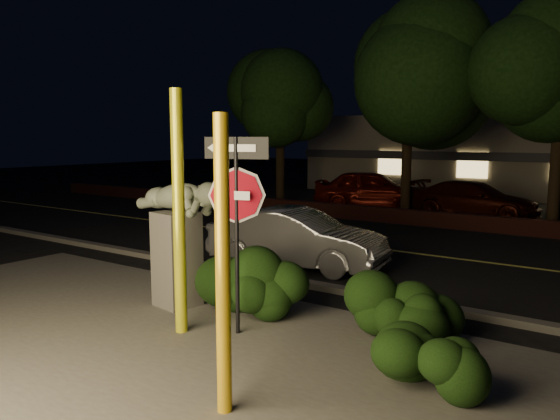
% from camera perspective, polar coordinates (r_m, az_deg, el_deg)
% --- Properties ---
extents(ground, '(90.00, 90.00, 0.00)m').
position_cam_1_polar(ground, '(16.92, 16.71, -2.53)').
color(ground, black).
rests_on(ground, ground).
extents(patio, '(14.00, 6.00, 0.02)m').
position_cam_1_polar(patio, '(7.63, -11.10, -14.76)').
color(patio, '#4C4944').
rests_on(patio, ground).
extents(road, '(80.00, 8.00, 0.01)m').
position_cam_1_polar(road, '(14.15, 12.89, -4.34)').
color(road, black).
rests_on(road, ground).
extents(lane_marking, '(80.00, 0.12, 0.00)m').
position_cam_1_polar(lane_marking, '(14.14, 12.89, -4.29)').
color(lane_marking, '#D2CF54').
rests_on(lane_marking, road).
extents(curb, '(80.00, 0.25, 0.12)m').
position_cam_1_polar(curb, '(10.54, 4.43, -8.00)').
color(curb, '#4C4944').
rests_on(curb, ground).
extents(brick_wall, '(40.00, 0.35, 0.50)m').
position_cam_1_polar(brick_wall, '(18.11, 18.02, -1.13)').
color(brick_wall, '#3F1914').
rests_on(brick_wall, ground).
extents(parking_lot, '(40.00, 12.00, 0.01)m').
position_cam_1_polar(parking_lot, '(23.61, 22.03, 0.06)').
color(parking_lot, black).
rests_on(parking_lot, ground).
extents(building, '(22.00, 10.20, 4.00)m').
position_cam_1_polar(building, '(31.29, 25.51, 5.28)').
color(building, gray).
rests_on(building, ground).
extents(tree_far_a, '(4.60, 4.60, 7.43)m').
position_cam_1_polar(tree_far_a, '(23.11, 0.01, 13.73)').
color(tree_far_a, black).
rests_on(tree_far_a, ground).
extents(tree_far_b, '(5.20, 5.20, 8.41)m').
position_cam_1_polar(tree_far_b, '(20.77, 13.43, 16.19)').
color(tree_far_b, black).
rests_on(tree_far_b, ground).
extents(yellow_pole_left, '(0.18, 0.18, 3.58)m').
position_cam_1_polar(yellow_pole_left, '(8.04, -10.53, -0.40)').
color(yellow_pole_left, yellow).
rests_on(yellow_pole_left, ground).
extents(yellow_pole_right, '(0.16, 0.16, 3.14)m').
position_cam_1_polar(yellow_pole_right, '(5.64, -5.99, -6.03)').
color(yellow_pole_right, yellow).
rests_on(yellow_pole_right, ground).
extents(signpost, '(0.95, 0.29, 2.90)m').
position_cam_1_polar(signpost, '(7.83, -4.58, 1.49)').
color(signpost, black).
rests_on(signpost, ground).
extents(sculpture, '(2.06, 0.85, 2.20)m').
position_cam_1_polar(sculpture, '(9.38, -10.66, -1.95)').
color(sculpture, '#4C4944').
rests_on(sculpture, ground).
extents(hedge_center, '(2.28, 1.37, 1.11)m').
position_cam_1_polar(hedge_center, '(8.89, -2.25, -7.66)').
color(hedge_center, black).
rests_on(hedge_center, ground).
extents(hedge_right, '(1.66, 0.93, 1.07)m').
position_cam_1_polar(hedge_right, '(8.14, 12.84, -9.45)').
color(hedge_right, black).
rests_on(hedge_right, ground).
extents(hedge_far_right, '(1.56, 1.32, 0.93)m').
position_cam_1_polar(hedge_far_right, '(6.67, 15.17, -14.06)').
color(hedge_far_right, black).
rests_on(hedge_far_right, ground).
extents(silver_sedan, '(4.13, 1.89, 1.31)m').
position_cam_1_polar(silver_sedan, '(12.15, 1.75, -2.98)').
color(silver_sedan, '#B6B6BC').
rests_on(silver_sedan, ground).
extents(parked_car_red, '(4.97, 3.24, 1.57)m').
position_cam_1_polar(parked_car_red, '(22.43, 9.58, 2.16)').
color(parked_car_red, maroon).
rests_on(parked_car_red, ground).
extents(parked_car_darkred, '(4.56, 2.01, 1.30)m').
position_cam_1_polar(parked_car_darkred, '(20.88, 19.62, 1.04)').
color(parked_car_darkred, '#380D05').
rests_on(parked_car_darkred, ground).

